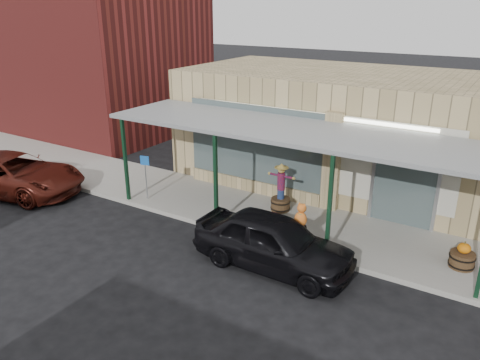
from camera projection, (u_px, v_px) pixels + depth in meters
The scene contains 10 objects.
ground at pixel (227, 277), 11.90m from camera, with size 120.00×120.00×0.00m, color black.
sidewalk at pixel (290, 222), 14.74m from camera, with size 40.00×3.20×0.15m, color gray.
storefront at pixel (345, 129), 17.65m from camera, with size 12.00×6.25×4.20m.
awning at pixel (293, 132), 13.67m from camera, with size 12.00×3.00×3.04m.
block_buildings_near at pixel (412, 85), 16.89m from camera, with size 61.00×8.00×8.00m.
barrel_scarecrow at pixel (281, 195), 15.23m from camera, with size 0.94×0.81×1.61m.
barrel_pumpkin at pixel (462, 258), 12.00m from camera, with size 0.76×0.76×0.73m.
handicap_sign at pixel (145, 171), 15.98m from camera, with size 0.31×0.11×1.55m.
parked_sedan at pixel (273, 241), 12.15m from camera, with size 4.31×1.92×1.58m.
car_maroon at pixel (14, 174), 16.98m from camera, with size 2.39×5.18×1.44m, color #47150E.
Camera 1 is at (5.68, -8.54, 6.54)m, focal length 35.00 mm.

